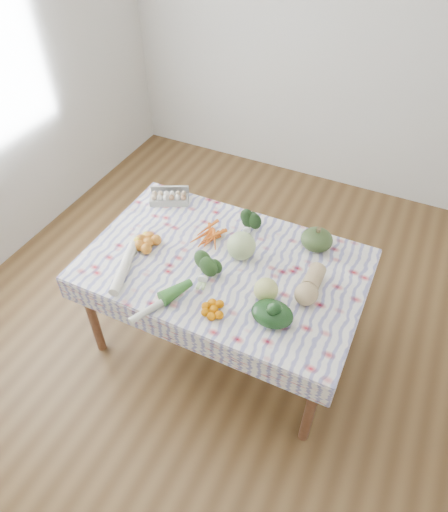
{
  "coord_description": "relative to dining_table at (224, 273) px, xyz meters",
  "views": [
    {
      "loc": [
        0.84,
        -1.74,
        2.69
      ],
      "look_at": [
        0.0,
        0.0,
        0.82
      ],
      "focal_mm": 32.0,
      "sensor_mm": 36.0,
      "label": 1
    }
  ],
  "objects": [
    {
      "name": "butternut_squash",
      "position": [
        0.53,
        0.0,
        0.15
      ],
      "size": [
        0.13,
        0.28,
        0.13
      ],
      "primitive_type": "ellipsoid",
      "rotation": [
        0.0,
        0.0,
        0.0
      ],
      "color": "tan",
      "rests_on": "tablecloth"
    },
    {
      "name": "daikon",
      "position": [
        -0.5,
        -0.31,
        0.11
      ],
      "size": [
        0.19,
        0.42,
        0.06
      ],
      "primitive_type": "cylinder",
      "rotation": [
        1.57,
        0.0,
        0.31
      ],
      "color": "white",
      "rests_on": "tablecloth"
    },
    {
      "name": "wall_back",
      "position": [
        0.0,
        2.25,
        0.72
      ],
      "size": [
        4.0,
        0.04,
        2.8
      ],
      "primitive_type": "cube",
      "color": "silver",
      "rests_on": "ground"
    },
    {
      "name": "spinach_bag",
      "position": [
        0.41,
        -0.28,
        0.13
      ],
      "size": [
        0.24,
        0.19,
        0.1
      ],
      "primitive_type": "ellipsoid",
      "rotation": [
        0.0,
        0.0,
        -0.05
      ],
      "color": "black",
      "rests_on": "tablecloth"
    },
    {
      "name": "grapefruit",
      "position": [
        0.33,
        -0.15,
        0.15
      ],
      "size": [
        0.17,
        0.17,
        0.14
      ],
      "primitive_type": "sphere",
      "rotation": [
        0.0,
        0.0,
        -0.3
      ],
      "color": "#C0C367",
      "rests_on": "tablecloth"
    },
    {
      "name": "kale_bunch",
      "position": [
        0.01,
        0.34,
        0.14
      ],
      "size": [
        0.16,
        0.15,
        0.12
      ],
      "primitive_type": "ellipsoid",
      "rotation": [
        0.0,
        0.0,
        0.22
      ],
      "color": "black",
      "rests_on": "tablecloth"
    },
    {
      "name": "egg_carton",
      "position": [
        -0.6,
        0.37,
        0.12
      ],
      "size": [
        0.28,
        0.21,
        0.07
      ],
      "primitive_type": "cube",
      "rotation": [
        0.0,
        0.0,
        0.45
      ],
      "color": "#AAAAA5",
      "rests_on": "tablecloth"
    },
    {
      "name": "mandarin_cluster",
      "position": [
        0.11,
        -0.36,
        0.11
      ],
      "size": [
        0.22,
        0.22,
        0.05
      ],
      "primitive_type": "cube",
      "rotation": [
        0.0,
        0.0,
        0.42
      ],
      "color": "#D56F00",
      "rests_on": "tablecloth"
    },
    {
      "name": "cabbage",
      "position": [
        0.07,
        0.1,
        0.17
      ],
      "size": [
        0.19,
        0.19,
        0.17
      ],
      "primitive_type": "sphere",
      "rotation": [
        0.0,
        0.0,
        0.08
      ],
      "color": "#AAC27C",
      "rests_on": "tablecloth"
    },
    {
      "name": "leek",
      "position": [
        -0.17,
        -0.45,
        0.11
      ],
      "size": [
        0.2,
        0.38,
        0.04
      ],
      "primitive_type": "cylinder",
      "rotation": [
        1.57,
        0.0,
        -0.42
      ],
      "color": "beige",
      "rests_on": "tablecloth"
    },
    {
      "name": "ground",
      "position": [
        0.0,
        0.0,
        -0.68
      ],
      "size": [
        4.5,
        4.5,
        0.0
      ],
      "primitive_type": "plane",
      "color": "brown",
      "rests_on": "ground"
    },
    {
      "name": "carrot_bunch",
      "position": [
        -0.17,
        0.15,
        0.1
      ],
      "size": [
        0.24,
        0.22,
        0.04
      ],
      "primitive_type": "cube",
      "rotation": [
        0.0,
        0.0,
        -0.12
      ],
      "color": "#D65C15",
      "rests_on": "tablecloth"
    },
    {
      "name": "dining_table",
      "position": [
        0.0,
        0.0,
        0.0
      ],
      "size": [
        1.6,
        1.0,
        0.75
      ],
      "color": "brown",
      "rests_on": "ground"
    },
    {
      "name": "broccoli",
      "position": [
        -0.05,
        -0.16,
        0.14
      ],
      "size": [
        0.18,
        0.18,
        0.11
      ],
      "primitive_type": "ellipsoid",
      "rotation": [
        0.0,
        0.0,
        0.25
      ],
      "color": "#284B1E",
      "rests_on": "tablecloth"
    },
    {
      "name": "kabocha_squash",
      "position": [
        0.45,
        0.37,
        0.15
      ],
      "size": [
        0.25,
        0.25,
        0.13
      ],
      "primitive_type": "ellipsoid",
      "rotation": [
        0.0,
        0.0,
        -0.34
      ],
      "color": "#384E24",
      "rests_on": "tablecloth"
    },
    {
      "name": "tablecloth",
      "position": [
        0.0,
        0.0,
        0.08
      ],
      "size": [
        1.66,
        1.06,
        0.01
      ],
      "primitive_type": "cube",
      "color": "white",
      "rests_on": "dining_table"
    },
    {
      "name": "orange_cluster",
      "position": [
        -0.49,
        -0.08,
        0.12
      ],
      "size": [
        0.24,
        0.24,
        0.07
      ],
      "primitive_type": "cube",
      "rotation": [
        0.0,
        0.0,
        -0.12
      ],
      "color": "orange",
      "rests_on": "tablecloth"
    }
  ]
}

